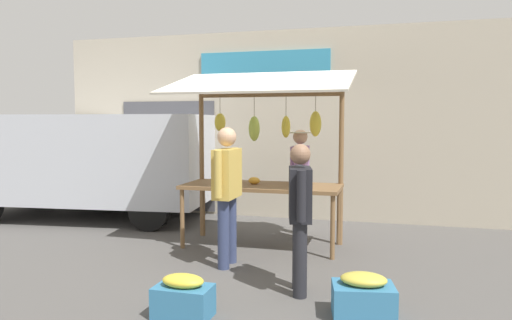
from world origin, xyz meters
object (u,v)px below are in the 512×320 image
parked_van (80,157)px  produce_crate_side (183,298)px  market_stall (264,137)px  shopper_in_striped_shirt (300,209)px  vendor_with_sunhat (300,173)px  produce_crate_near (363,297)px  shopper_with_ponytail (227,186)px

parked_van → produce_crate_side: 5.32m
market_stall → shopper_in_striped_shirt: (-0.83, 1.73, -0.67)m
vendor_with_sunhat → produce_crate_near: vendor_with_sunhat is taller
shopper_with_ponytail → produce_crate_side: size_ratio=3.28×
vendor_with_sunhat → produce_crate_near: (-1.11, 2.91, -0.78)m
produce_crate_side → parked_van: bearing=-45.2°
produce_crate_side → shopper_in_striped_shirt: bearing=-135.1°
produce_crate_side → produce_crate_near: bearing=-164.5°
market_stall → shopper_with_ponytail: bearing=79.6°
parked_van → produce_crate_near: size_ratio=7.49×
produce_crate_near → produce_crate_side: size_ratio=1.18×
shopper_in_striped_shirt → produce_crate_side: 1.45m
shopper_in_striped_shirt → produce_crate_near: 1.07m
market_stall → vendor_with_sunhat: (-0.39, -0.72, -0.57)m
market_stall → produce_crate_near: 2.98m
vendor_with_sunhat → market_stall: bearing=-29.8°
shopper_with_ponytail → shopper_in_striped_shirt: size_ratio=1.10×
vendor_with_sunhat → parked_van: size_ratio=0.36×
vendor_with_sunhat → shopper_with_ponytail: bearing=-19.6°
shopper_with_ponytail → produce_crate_near: shopper_with_ponytail is taller
vendor_with_sunhat → shopper_in_striped_shirt: 2.49m
shopper_in_striped_shirt → produce_crate_side: size_ratio=2.98×
vendor_with_sunhat → produce_crate_side: vendor_with_sunhat is taller
shopper_with_ponytail → produce_crate_side: (-0.12, 1.60, -0.81)m
market_stall → parked_van: 3.93m
vendor_with_sunhat → shopper_in_striped_shirt: (-0.45, 2.45, -0.09)m
parked_van → produce_crate_side: bearing=128.9°
shopper_in_striped_shirt → parked_van: (4.58, -2.82, 0.24)m
market_stall → produce_crate_side: 2.96m
parked_van → produce_crate_near: (-5.25, 3.28, -0.94)m
parked_van → produce_crate_side: parked_van is taller
shopper_in_striped_shirt → parked_van: 5.39m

